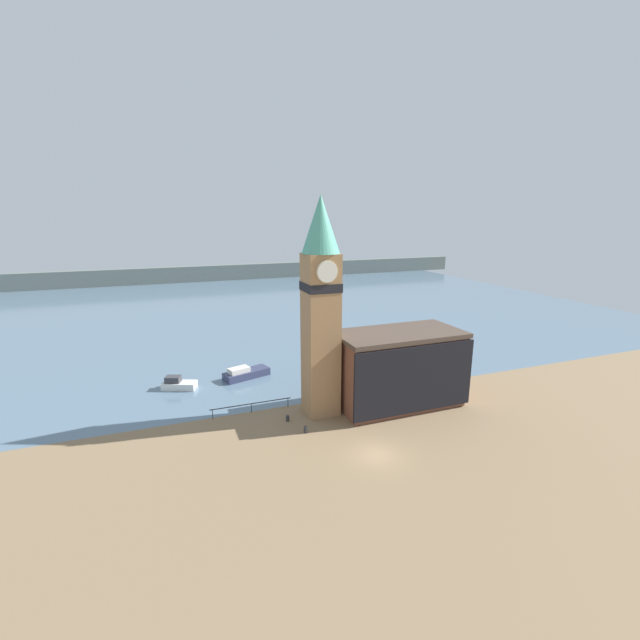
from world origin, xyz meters
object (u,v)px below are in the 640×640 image
Objects in this scene: pier_building at (398,368)px; boat_far at (178,384)px; mooring_bollard_far at (288,418)px; clock_tower at (321,303)px; boat_near at (245,373)px; mooring_bollard_near at (305,429)px.

pier_building is 3.21× the size of boat_far.
clock_tower is at bearing 10.85° from mooring_bollard_far.
clock_tower reaches higher than boat_near.
boat_near is 13.85m from mooring_bollard_far.
boat_far is at bearing 150.06° from pier_building.
boat_near is 8.54m from boat_far.
clock_tower is 18.31m from boat_near.
mooring_bollard_far is (-3.99, -0.76, -11.82)m from clock_tower.
mooring_bollard_near is at bearing -98.54° from boat_near.
mooring_bollard_far is (10.23, -13.01, -0.24)m from boat_far.
mooring_bollard_far is (-12.91, 0.32, -3.88)m from pier_building.
boat_far is (-8.51, -0.74, -0.01)m from boat_near.
boat_far is (-23.14, 13.33, -3.64)m from pier_building.
clock_tower reaches higher than mooring_bollard_near.
boat_near is at bearing 26.65° from boat_far.
pier_building is 12.87m from mooring_bollard_near.
clock_tower reaches higher than pier_building.
boat_near is at bearing 113.74° from clock_tower.
mooring_bollard_far is at bearing -30.12° from boat_far.
boat_near is 1.46× the size of boat_far.
mooring_bollard_near is at bearing -33.46° from boat_far.
boat_near is 8.52× the size of mooring_bollard_near.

